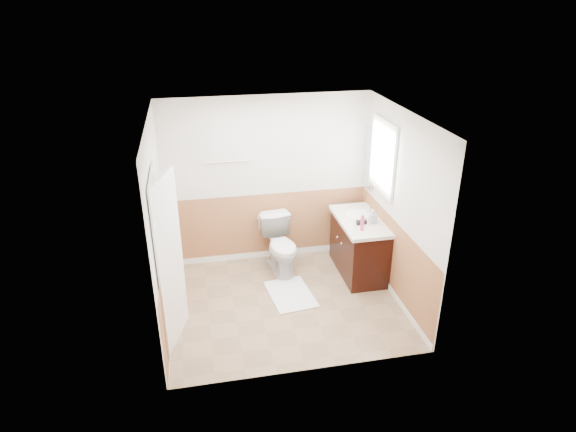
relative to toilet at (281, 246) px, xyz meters
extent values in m
plane|color=#8C7051|center=(-0.12, -0.84, -0.41)|extent=(3.00, 3.00, 0.00)
plane|color=white|center=(-0.12, -0.84, 2.09)|extent=(3.00, 3.00, 0.00)
plane|color=silver|center=(-0.12, 0.46, 0.84)|extent=(3.00, 0.00, 3.00)
plane|color=silver|center=(-0.12, -2.14, 0.84)|extent=(3.00, 0.00, 3.00)
plane|color=silver|center=(-1.62, -0.84, 0.84)|extent=(0.00, 3.00, 3.00)
plane|color=silver|center=(1.38, -0.84, 0.84)|extent=(0.00, 3.00, 3.00)
plane|color=#A36A41|center=(-0.12, 0.45, 0.09)|extent=(3.00, 0.00, 3.00)
plane|color=#A36A41|center=(-0.12, -2.13, 0.09)|extent=(3.00, 0.00, 3.00)
plane|color=#A36A41|center=(-1.61, -0.84, 0.09)|extent=(0.00, 2.60, 2.60)
plane|color=#A36A41|center=(1.37, -0.84, 0.09)|extent=(0.00, 2.60, 2.60)
imported|color=white|center=(0.00, 0.00, 0.00)|extent=(0.54, 0.84, 0.81)
cube|color=white|center=(0.00, -0.67, -0.40)|extent=(0.64, 0.86, 0.02)
cube|color=black|center=(1.09, -0.26, -0.01)|extent=(0.55, 1.10, 0.80)
sphere|color=silver|center=(0.79, -0.36, 0.14)|extent=(0.03, 0.03, 0.03)
sphere|color=silver|center=(0.79, -0.16, 0.14)|extent=(0.03, 0.03, 0.03)
cube|color=silver|center=(1.08, -0.26, 0.42)|extent=(0.60, 1.15, 0.05)
cylinder|color=white|center=(1.09, -0.11, 0.45)|extent=(0.36, 0.36, 0.02)
cylinder|color=#B4B5BB|center=(1.27, -0.11, 0.51)|extent=(0.02, 0.02, 0.14)
cylinder|color=#D0356B|center=(0.99, -0.59, 0.55)|extent=(0.05, 0.05, 0.22)
imported|color=#959FA8|center=(1.21, -0.41, 0.55)|extent=(0.09, 0.10, 0.21)
cylinder|color=black|center=(1.04, -0.42, 0.48)|extent=(0.14, 0.07, 0.07)
cylinder|color=black|center=(1.01, -0.37, 0.45)|extent=(0.03, 0.03, 0.07)
cube|color=silver|center=(1.36, 0.26, 1.14)|extent=(0.02, 0.35, 0.90)
cube|color=white|center=(1.35, -0.25, 1.34)|extent=(0.04, 0.80, 1.00)
cube|color=white|center=(1.37, -0.25, 1.34)|extent=(0.01, 0.70, 0.90)
cube|color=white|center=(-1.52, -1.29, 0.61)|extent=(0.29, 0.78, 2.04)
cube|color=white|center=(-1.59, -1.29, 0.62)|extent=(0.02, 0.92, 2.10)
sphere|color=silver|center=(-1.46, -0.96, 0.54)|extent=(0.06, 0.06, 0.06)
cylinder|color=silver|center=(-0.67, 0.41, 1.19)|extent=(0.62, 0.02, 0.02)
cylinder|color=silver|center=(-0.22, 0.39, 0.29)|extent=(0.14, 0.02, 0.02)
cylinder|color=white|center=(-0.22, 0.39, 0.29)|extent=(0.10, 0.11, 0.11)
cube|color=white|center=(-0.22, 0.39, 0.18)|extent=(0.10, 0.01, 0.16)
camera|label=1|loc=(-1.16, -6.22, 3.40)|focal=30.81mm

